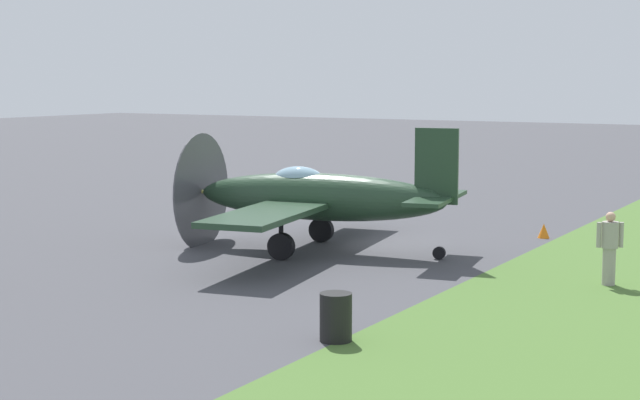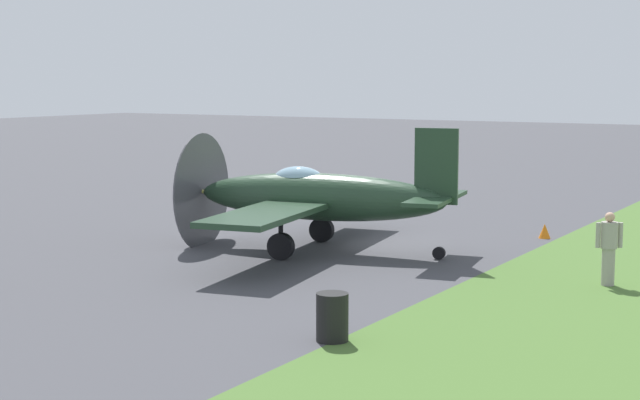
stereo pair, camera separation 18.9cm
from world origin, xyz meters
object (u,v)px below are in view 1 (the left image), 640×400
fuel_drum (336,317)px  ground_crew_chief (610,247)px  airplane_lead (314,197)px  runway_marker_cone (544,231)px

fuel_drum → ground_crew_chief: bearing=-22.3°
airplane_lead → fuel_drum: size_ratio=11.52×
airplane_lead → ground_crew_chief: (-0.45, -8.27, -0.62)m
ground_crew_chief → runway_marker_cone: (5.94, 3.42, -0.69)m
fuel_drum → runway_marker_cone: bearing=1.4°
airplane_lead → ground_crew_chief: 8.31m
ground_crew_chief → runway_marker_cone: bearing=89.4°
ground_crew_chief → runway_marker_cone: size_ratio=3.93×
airplane_lead → ground_crew_chief: size_ratio=5.99×
airplane_lead → ground_crew_chief: bearing=-102.9°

